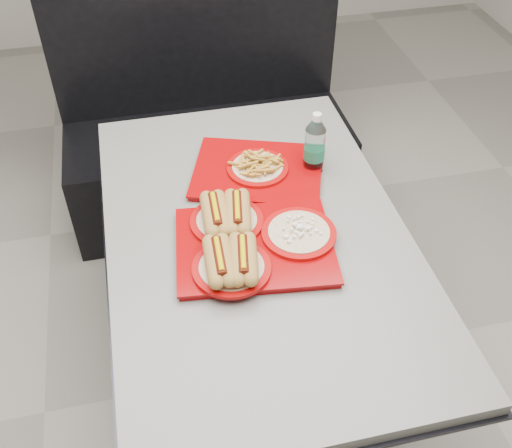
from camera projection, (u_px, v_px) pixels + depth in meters
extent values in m
plane|color=gray|center=(257.00, 371.00, 2.32)|extent=(6.00, 6.00, 0.00)
cylinder|color=black|center=(257.00, 367.00, 2.31)|extent=(0.52, 0.52, 0.05)
cylinder|color=black|center=(257.00, 309.00, 2.06)|extent=(0.11, 0.11, 0.66)
cube|color=black|center=(257.00, 242.00, 1.84)|extent=(0.92, 1.42, 0.01)
cube|color=slate|center=(257.00, 236.00, 1.83)|extent=(0.90, 1.40, 0.04)
cube|color=black|center=(210.00, 168.00, 2.90)|extent=(1.30, 0.55, 0.45)
cube|color=black|center=(194.00, 34.00, 2.68)|extent=(1.30, 0.10, 1.10)
cube|color=#890305|center=(255.00, 248.00, 1.75)|extent=(0.48, 0.40, 0.02)
cube|color=#890305|center=(255.00, 245.00, 1.74)|extent=(0.49, 0.41, 0.01)
cylinder|color=#960505|center=(232.00, 268.00, 1.66)|extent=(0.22, 0.22, 0.01)
cylinder|color=beige|center=(232.00, 267.00, 1.65)|extent=(0.18, 0.18, 0.00)
cylinder|color=#960505|center=(227.00, 221.00, 1.80)|extent=(0.22, 0.22, 0.01)
cylinder|color=beige|center=(227.00, 220.00, 1.79)|extent=(0.18, 0.18, 0.00)
cylinder|color=#960505|center=(299.00, 233.00, 1.76)|extent=(0.22, 0.22, 0.01)
cylinder|color=beige|center=(299.00, 232.00, 1.76)|extent=(0.18, 0.18, 0.00)
cube|color=#890305|center=(258.00, 173.00, 2.01)|extent=(0.50, 0.44, 0.02)
cube|color=#890305|center=(258.00, 170.00, 2.00)|extent=(0.51, 0.45, 0.01)
cylinder|color=#960505|center=(258.00, 168.00, 1.99)|extent=(0.21, 0.21, 0.01)
cylinder|color=beige|center=(258.00, 167.00, 1.99)|extent=(0.17, 0.17, 0.00)
cylinder|color=silver|center=(314.00, 150.00, 1.98)|extent=(0.07, 0.07, 0.16)
cylinder|color=#1A6845|center=(314.00, 152.00, 1.98)|extent=(0.07, 0.07, 0.05)
cone|color=silver|center=(316.00, 125.00, 1.91)|extent=(0.07, 0.07, 0.04)
cylinder|color=silver|center=(317.00, 117.00, 1.89)|extent=(0.03, 0.03, 0.02)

